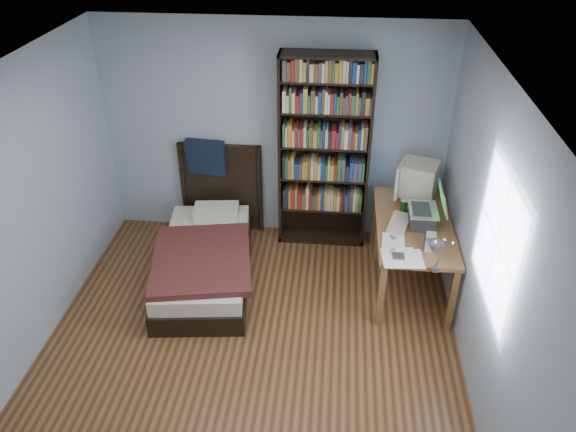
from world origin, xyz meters
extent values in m
plane|color=#4A2916|center=(0.00, 0.00, 0.00)|extent=(4.20, 4.20, 0.00)
plane|color=white|center=(0.00, 0.00, 2.50)|extent=(4.20, 4.20, 0.00)
cube|color=#92A3AB|center=(0.00, 2.10, 1.25)|extent=(3.80, 0.04, 2.50)
cube|color=#92A3AB|center=(-1.90, 0.00, 1.25)|extent=(0.04, 4.20, 2.50)
cube|color=#92A3AB|center=(1.90, 0.00, 1.25)|extent=(0.04, 4.20, 2.50)
cube|color=white|center=(1.89, -0.15, 1.45)|extent=(0.01, 1.14, 1.14)
cube|color=white|center=(1.88, -0.15, 1.45)|extent=(0.01, 1.00, 1.00)
cube|color=brown|center=(1.50, 1.20, 0.71)|extent=(0.75, 1.48, 0.04)
cube|color=brown|center=(1.18, 0.51, 0.34)|extent=(0.06, 0.06, 0.69)
cube|color=brown|center=(1.83, 0.51, 0.34)|extent=(0.06, 0.06, 0.69)
cube|color=brown|center=(1.18, 1.89, 0.34)|extent=(0.06, 0.06, 0.69)
cube|color=brown|center=(1.83, 1.89, 0.34)|extent=(0.06, 0.06, 0.69)
cube|color=brown|center=(1.50, 1.72, 0.34)|extent=(0.69, 0.40, 0.68)
cube|color=#BCB29C|center=(1.53, 1.67, 0.74)|extent=(0.29, 0.26, 0.03)
cylinder|color=#BCB29C|center=(1.53, 1.67, 0.78)|extent=(0.09, 0.09, 0.05)
cube|color=#BCB29C|center=(1.56, 1.67, 0.99)|extent=(0.46, 0.44, 0.35)
cube|color=beige|center=(1.38, 1.67, 0.99)|extent=(0.14, 0.36, 0.37)
cube|color=#408DE9|center=(1.36, 1.67, 0.99)|extent=(0.09, 0.26, 0.24)
cube|color=#2D2D30|center=(1.57, 1.17, 0.81)|extent=(0.24, 0.29, 0.17)
cube|color=silver|center=(1.57, 1.17, 0.91)|extent=(0.28, 0.37, 0.02)
cube|color=#2D2D30|center=(1.55, 1.17, 0.92)|extent=(0.18, 0.29, 0.00)
cube|color=silver|center=(1.74, 1.17, 1.04)|extent=(0.08, 0.37, 0.26)
cube|color=#0CBF26|center=(1.73, 1.17, 1.04)|extent=(0.06, 0.30, 0.20)
cube|color=#99999E|center=(1.61, 0.42, 0.75)|extent=(0.06, 0.05, 0.04)
cylinder|color=#99999E|center=(1.61, 0.36, 0.96)|extent=(0.02, 0.14, 0.38)
cylinder|color=#99999E|center=(1.54, 0.15, 1.23)|extent=(0.16, 0.31, 0.19)
cone|color=#99999E|center=(1.48, 0.00, 1.27)|extent=(0.12, 0.12, 0.10)
cube|color=beige|center=(1.34, 1.14, 0.75)|extent=(0.28, 0.47, 0.04)
cube|color=gray|center=(1.60, 0.74, 0.82)|extent=(0.10, 0.10, 0.18)
cylinder|color=#0B3607|center=(1.41, 1.41, 0.80)|extent=(0.07, 0.07, 0.13)
ellipsoid|color=silver|center=(1.48, 1.48, 0.75)|extent=(0.06, 0.11, 0.04)
cube|color=silver|center=(1.28, 0.92, 0.74)|extent=(0.08, 0.11, 0.02)
cube|color=gray|center=(1.26, 0.68, 0.74)|extent=(0.06, 0.09, 0.02)
cube|color=gray|center=(1.30, 0.59, 0.74)|extent=(0.11, 0.11, 0.02)
cube|color=black|center=(0.09, 1.94, 1.09)|extent=(0.03, 0.30, 2.19)
cube|color=black|center=(1.04, 1.94, 1.09)|extent=(0.03, 0.30, 2.19)
cube|color=black|center=(0.56, 1.94, 2.17)|extent=(0.99, 0.30, 0.03)
cube|color=black|center=(0.56, 1.94, 0.03)|extent=(0.99, 0.30, 0.06)
cube|color=black|center=(0.56, 2.08, 1.09)|extent=(0.99, 0.02, 2.19)
cube|color=olive|center=(0.56, 1.92, 1.12)|extent=(0.91, 0.22, 1.99)
cube|color=black|center=(-0.62, 1.05, 0.11)|extent=(1.11, 1.90, 0.22)
cube|color=beige|center=(-0.62, 1.05, 0.30)|extent=(1.06, 1.83, 0.16)
cube|color=maroon|center=(-0.59, 0.82, 0.41)|extent=(1.16, 1.33, 0.07)
cube|color=beige|center=(-0.62, 1.70, 0.43)|extent=(0.53, 0.37, 0.12)
cube|color=black|center=(-0.62, 2.06, 0.55)|extent=(0.96, 0.05, 1.10)
cylinder|color=black|center=(-1.08, 2.04, 0.55)|extent=(0.06, 0.06, 1.10)
cylinder|color=black|center=(-0.17, 2.04, 0.55)|extent=(0.06, 0.06, 1.10)
cube|color=black|center=(-0.77, 2.03, 0.95)|extent=(0.46, 0.20, 0.43)
camera|label=1|loc=(0.70, -3.61, 3.74)|focal=35.00mm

